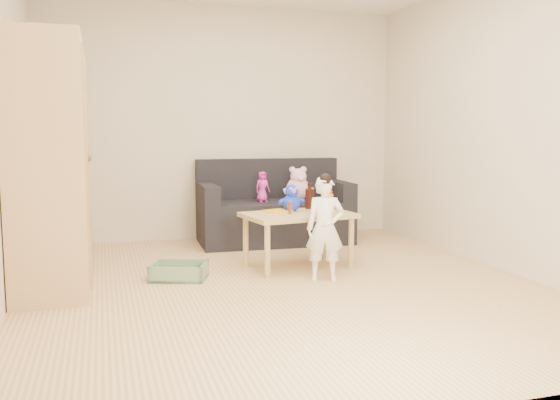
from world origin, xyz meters
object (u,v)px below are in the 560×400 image
object	(u,v)px
play_table	(298,240)
toddler	(325,230)
sofa	(274,222)
wardrobe	(49,166)

from	to	relation	value
play_table	toddler	world-z (taller)	toddler
sofa	wardrobe	bearing A→B (deg)	-144.89
wardrobe	toddler	distance (m)	2.19
wardrobe	play_table	world-z (taller)	wardrobe
toddler	wardrobe	bearing A→B (deg)	-170.55
toddler	sofa	bearing A→B (deg)	105.45
sofa	toddler	distance (m)	1.72
sofa	play_table	size ratio (longest dim) A/B	1.74
wardrobe	toddler	world-z (taller)	wardrobe
sofa	toddler	bearing A→B (deg)	-90.10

